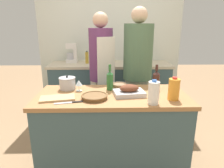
{
  "coord_description": "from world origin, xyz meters",
  "views": [
    {
      "loc": [
        -0.05,
        -1.9,
        1.53
      ],
      "look_at": [
        0.0,
        0.1,
        0.94
      ],
      "focal_mm": 32.0,
      "sensor_mm": 36.0,
      "label": 1
    }
  ],
  "objects_px": {
    "wine_bottle_dark": "(110,80)",
    "condiment_bottle_short": "(133,60)",
    "wicker_basket": "(94,97)",
    "person_cook_aproned": "(101,70)",
    "juice_jug": "(174,89)",
    "wine_bottle_green": "(156,80)",
    "wine_glass_left": "(79,83)",
    "stock_pot": "(67,83)",
    "cutting_board": "(57,98)",
    "condiment_bottle_tall": "(87,58)",
    "person_cook_guest": "(137,69)",
    "condiment_bottle_extra": "(144,60)",
    "roasting_pan": "(129,91)",
    "stand_mixer": "(72,55)",
    "knife_chef": "(70,103)",
    "mixing_bowl": "(119,85)",
    "milk_jug": "(154,93)"
  },
  "relations": [
    {
      "from": "wine_bottle_dark",
      "to": "condiment_bottle_short",
      "type": "bearing_deg",
      "value": 70.13
    },
    {
      "from": "condiment_bottle_tall",
      "to": "mixing_bowl",
      "type": "bearing_deg",
      "value": -67.51
    },
    {
      "from": "wine_bottle_dark",
      "to": "wine_glass_left",
      "type": "distance_m",
      "value": 0.33
    },
    {
      "from": "wine_bottle_green",
      "to": "wine_glass_left",
      "type": "bearing_deg",
      "value": -176.91
    },
    {
      "from": "stand_mixer",
      "to": "condiment_bottle_short",
      "type": "bearing_deg",
      "value": -13.04
    },
    {
      "from": "person_cook_aproned",
      "to": "roasting_pan",
      "type": "bearing_deg",
      "value": -96.58
    },
    {
      "from": "wine_bottle_green",
      "to": "wine_glass_left",
      "type": "xyz_separation_m",
      "value": [
        -0.83,
        -0.04,
        -0.02
      ]
    },
    {
      "from": "mixing_bowl",
      "to": "wine_glass_left",
      "type": "bearing_deg",
      "value": -164.85
    },
    {
      "from": "roasting_pan",
      "to": "condiment_bottle_tall",
      "type": "relative_size",
      "value": 1.58
    },
    {
      "from": "condiment_bottle_extra",
      "to": "person_cook_guest",
      "type": "bearing_deg",
      "value": -108.5
    },
    {
      "from": "stand_mixer",
      "to": "condiment_bottle_extra",
      "type": "xyz_separation_m",
      "value": [
        1.17,
        -0.25,
        -0.05
      ]
    },
    {
      "from": "knife_chef",
      "to": "condiment_bottle_extra",
      "type": "height_order",
      "value": "condiment_bottle_extra"
    },
    {
      "from": "stand_mixer",
      "to": "person_cook_aproned",
      "type": "bearing_deg",
      "value": -54.4
    },
    {
      "from": "wicker_basket",
      "to": "person_cook_guest",
      "type": "bearing_deg",
      "value": 56.68
    },
    {
      "from": "wicker_basket",
      "to": "cutting_board",
      "type": "distance_m",
      "value": 0.35
    },
    {
      "from": "cutting_board",
      "to": "stock_pot",
      "type": "relative_size",
      "value": 1.95
    },
    {
      "from": "milk_jug",
      "to": "condiment_bottle_extra",
      "type": "bearing_deg",
      "value": 83.37
    },
    {
      "from": "milk_jug",
      "to": "cutting_board",
      "type": "bearing_deg",
      "value": 171.05
    },
    {
      "from": "stock_pot",
      "to": "mixing_bowl",
      "type": "height_order",
      "value": "stock_pot"
    },
    {
      "from": "wicker_basket",
      "to": "wine_bottle_dark",
      "type": "bearing_deg",
      "value": 61.45
    },
    {
      "from": "roasting_pan",
      "to": "wine_bottle_dark",
      "type": "height_order",
      "value": "wine_bottle_dark"
    },
    {
      "from": "person_cook_guest",
      "to": "wicker_basket",
      "type": "bearing_deg",
      "value": -124.58
    },
    {
      "from": "cutting_board",
      "to": "condiment_bottle_short",
      "type": "xyz_separation_m",
      "value": [
        0.88,
        1.33,
        0.14
      ]
    },
    {
      "from": "condiment_bottle_short",
      "to": "juice_jug",
      "type": "bearing_deg",
      "value": -81.32
    },
    {
      "from": "wine_bottle_green",
      "to": "knife_chef",
      "type": "height_order",
      "value": "wine_bottle_green"
    },
    {
      "from": "person_cook_guest",
      "to": "stock_pot",
      "type": "bearing_deg",
      "value": -150.99
    },
    {
      "from": "juice_jug",
      "to": "wine_bottle_green",
      "type": "relative_size",
      "value": 0.81
    },
    {
      "from": "juice_jug",
      "to": "person_cook_guest",
      "type": "bearing_deg",
      "value": 104.78
    },
    {
      "from": "cutting_board",
      "to": "person_cook_aproned",
      "type": "height_order",
      "value": "person_cook_aproned"
    },
    {
      "from": "stock_pot",
      "to": "wine_bottle_green",
      "type": "relative_size",
      "value": 0.66
    },
    {
      "from": "stock_pot",
      "to": "wine_glass_left",
      "type": "relative_size",
      "value": 1.52
    },
    {
      "from": "mixing_bowl",
      "to": "condiment_bottle_short",
      "type": "xyz_separation_m",
      "value": [
        0.28,
        0.97,
        0.13
      ]
    },
    {
      "from": "mixing_bowl",
      "to": "wine_bottle_dark",
      "type": "bearing_deg",
      "value": -141.33
    },
    {
      "from": "mixing_bowl",
      "to": "wine_glass_left",
      "type": "height_order",
      "value": "wine_glass_left"
    },
    {
      "from": "knife_chef",
      "to": "person_cook_guest",
      "type": "relative_size",
      "value": 0.15
    },
    {
      "from": "roasting_pan",
      "to": "wine_glass_left",
      "type": "xyz_separation_m",
      "value": [
        -0.52,
        0.15,
        0.04
      ]
    },
    {
      "from": "stock_pot",
      "to": "condiment_bottle_extra",
      "type": "bearing_deg",
      "value": 45.09
    },
    {
      "from": "stand_mixer",
      "to": "condiment_bottle_tall",
      "type": "distance_m",
      "value": 0.27
    },
    {
      "from": "milk_jug",
      "to": "condiment_bottle_extra",
      "type": "distance_m",
      "value": 1.47
    },
    {
      "from": "knife_chef",
      "to": "condiment_bottle_extra",
      "type": "bearing_deg",
      "value": 57.2
    },
    {
      "from": "condiment_bottle_tall",
      "to": "person_cook_guest",
      "type": "distance_m",
      "value": 1.01
    },
    {
      "from": "condiment_bottle_tall",
      "to": "juice_jug",
      "type": "bearing_deg",
      "value": -58.01
    },
    {
      "from": "roasting_pan",
      "to": "knife_chef",
      "type": "relative_size",
      "value": 1.26
    },
    {
      "from": "stock_pot",
      "to": "stand_mixer",
      "type": "distance_m",
      "value": 1.28
    },
    {
      "from": "juice_jug",
      "to": "wine_glass_left",
      "type": "distance_m",
      "value": 0.96
    },
    {
      "from": "wicker_basket",
      "to": "person_cook_aproned",
      "type": "height_order",
      "value": "person_cook_aproned"
    },
    {
      "from": "mixing_bowl",
      "to": "juice_jug",
      "type": "bearing_deg",
      "value": -39.2
    },
    {
      "from": "stock_pot",
      "to": "condiment_bottle_short",
      "type": "distance_m",
      "value": 1.33
    },
    {
      "from": "milk_jug",
      "to": "person_cook_guest",
      "type": "bearing_deg",
      "value": 90.41
    },
    {
      "from": "cutting_board",
      "to": "condiment_bottle_tall",
      "type": "bearing_deg",
      "value": 84.63
    }
  ]
}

